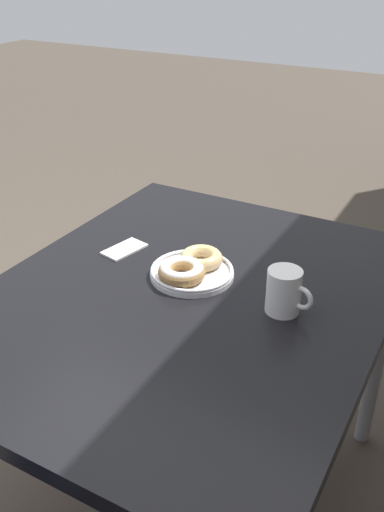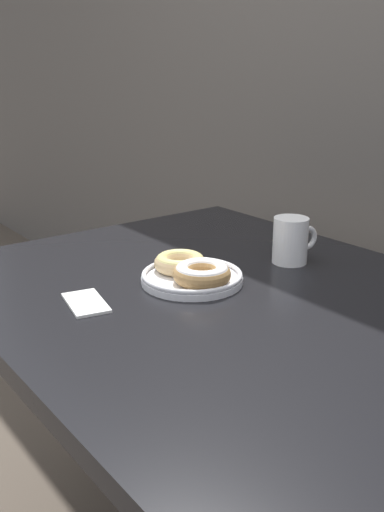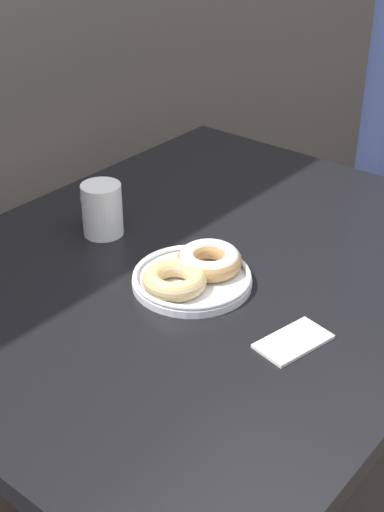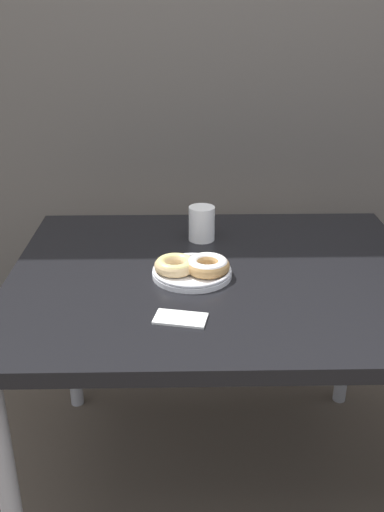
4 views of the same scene
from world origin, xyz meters
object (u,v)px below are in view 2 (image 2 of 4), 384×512
dining_table (224,323)px  napkin (86,303)px  coffee_mug (291,240)px  donut_plate (192,272)px

dining_table → napkin: 0.30m
dining_table → napkin: napkin is taller
coffee_mug → napkin: coffee_mug is taller
coffee_mug → napkin: (-0.07, -0.50, -0.05)m
napkin → coffee_mug: bearing=82.2°
dining_table → coffee_mug: (-0.04, 0.24, 0.13)m
donut_plate → napkin: donut_plate is taller
coffee_mug → napkin: bearing=-97.8°
donut_plate → coffee_mug: 0.27m
dining_table → coffee_mug: bearing=99.5°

